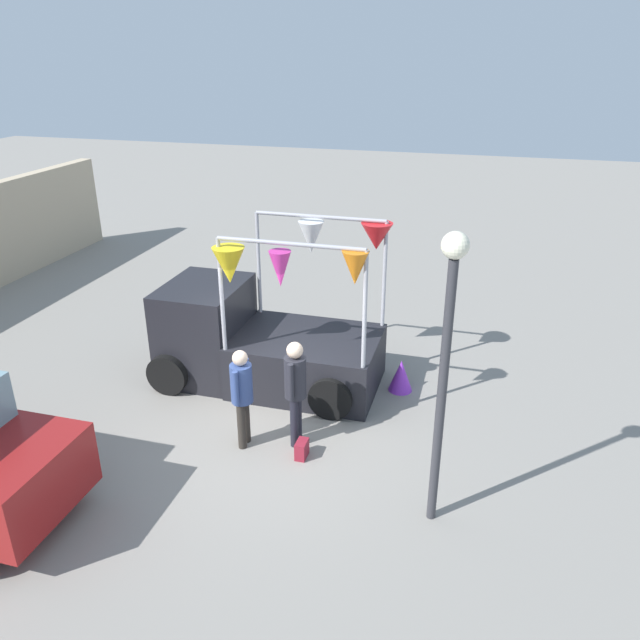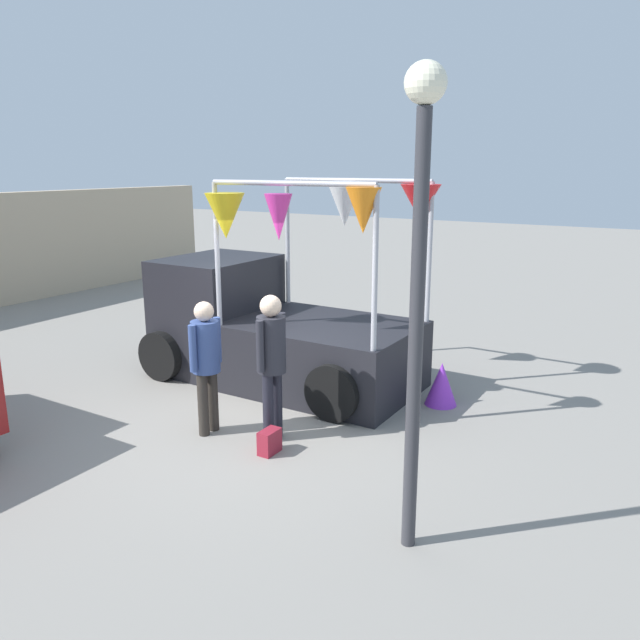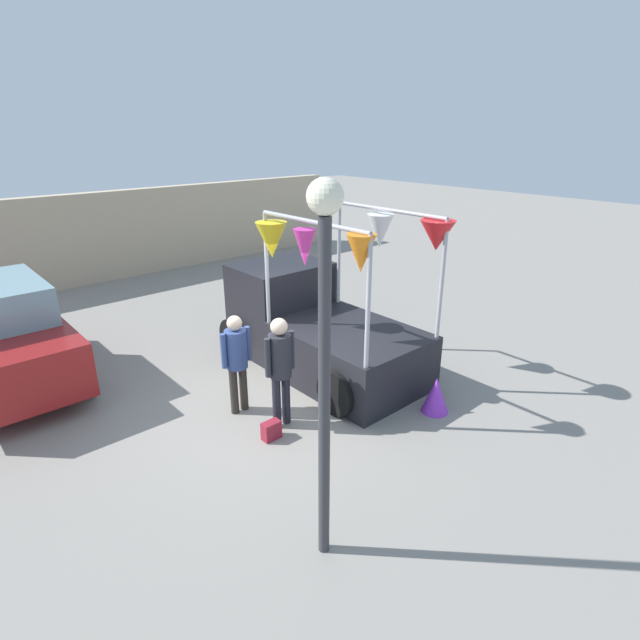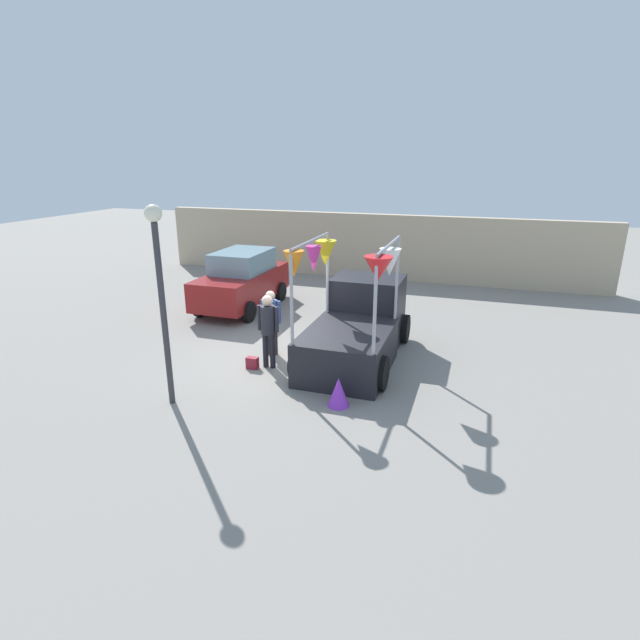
{
  "view_description": "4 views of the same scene",
  "coord_description": "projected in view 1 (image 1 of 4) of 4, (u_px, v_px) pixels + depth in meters",
  "views": [
    {
      "loc": [
        -8.16,
        -3.14,
        5.82
      ],
      "look_at": [
        1.16,
        -0.53,
        1.56
      ],
      "focal_mm": 35.0,
      "sensor_mm": 36.0,
      "label": 1
    },
    {
      "loc": [
        -5.9,
        -4.63,
        3.22
      ],
      "look_at": [
        1.0,
        -0.44,
        1.21
      ],
      "focal_mm": 35.0,
      "sensor_mm": 36.0,
      "label": 2
    },
    {
      "loc": [
        -4.19,
        -5.91,
        4.34
      ],
      "look_at": [
        1.1,
        0.08,
        1.24
      ],
      "focal_mm": 28.0,
      "sensor_mm": 36.0,
      "label": 3
    },
    {
      "loc": [
        4.36,
        -10.53,
        4.78
      ],
      "look_at": [
        0.9,
        -0.06,
        1.15
      ],
      "focal_mm": 28.0,
      "sensor_mm": 36.0,
      "label": 4
    }
  ],
  "objects": [
    {
      "name": "person_vendor",
      "position": [
        242.0,
        389.0,
        9.54
      ],
      "size": [
        0.53,
        0.34,
        1.66
      ],
      "color": "#2D2823",
      "rests_on": "ground"
    },
    {
      "name": "folded_kite_bundle_violet",
      "position": [
        401.0,
        375.0,
        11.39
      ],
      "size": [
        0.61,
        0.61,
        0.6
      ],
      "primitive_type": "cone",
      "rotation": [
        0.0,
        0.0,
        2.13
      ],
      "color": "purple",
      "rests_on": "ground"
    },
    {
      "name": "handbag",
      "position": [
        302.0,
        449.0,
        9.58
      ],
      "size": [
        0.28,
        0.16,
        0.28
      ],
      "primitive_type": "cube",
      "color": "maroon",
      "rests_on": "ground"
    },
    {
      "name": "vendor_truck",
      "position": [
        255.0,
        337.0,
        11.57
      ],
      "size": [
        2.51,
        4.17,
        3.03
      ],
      "color": "black",
      "rests_on": "ground"
    },
    {
      "name": "street_lamp",
      "position": [
        446.0,
        344.0,
        7.37
      ],
      "size": [
        0.32,
        0.32,
        3.96
      ],
      "color": "#333338",
      "rests_on": "ground"
    },
    {
      "name": "person_customer",
      "position": [
        295.0,
        383.0,
        9.56
      ],
      "size": [
        0.53,
        0.34,
        1.77
      ],
      "color": "black",
      "rests_on": "ground"
    },
    {
      "name": "ground_plane",
      "position": [
        270.0,
        430.0,
        10.31
      ],
      "size": [
        60.0,
        60.0,
        0.0
      ],
      "primitive_type": "plane",
      "color": "gray"
    }
  ]
}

